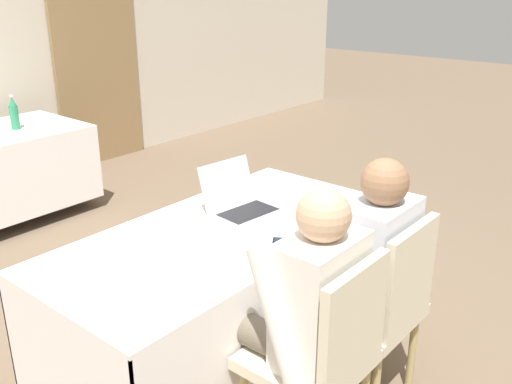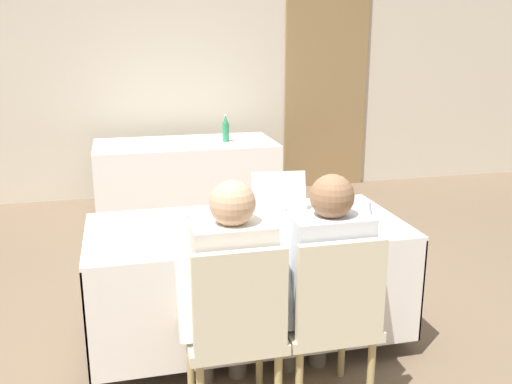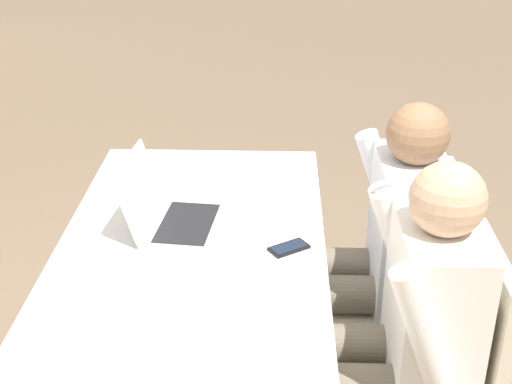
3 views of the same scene
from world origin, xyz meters
name	(u,v)px [view 1 (image 1 of 3)]	position (x,y,z in m)	size (l,w,h in m)	color
ground_plane	(225,357)	(0.00, 0.00, 0.00)	(24.00, 24.00, 0.00)	brown
curtain_panel	(94,34)	(1.70, 3.34, 1.33)	(0.98, 0.04, 2.65)	olive
conference_table_near	(222,262)	(0.00, 0.00, 0.56)	(1.79, 0.86, 0.72)	white
laptop	(242,204)	(0.23, 0.07, 0.77)	(0.36, 0.35, 0.25)	#B7B7BC
cell_phone	(287,242)	(0.10, -0.32, 0.73)	(0.12, 0.14, 0.01)	black
paper_beside_laptop	(270,217)	(0.28, -0.07, 0.73)	(0.21, 0.30, 0.00)	white
paper_centre_table	(300,190)	(0.69, 0.04, 0.73)	(0.29, 0.35, 0.00)	white
water_bottle	(14,114)	(0.37, 2.59, 0.85)	(0.07, 0.07, 0.27)	#288456
chair_near_left	(323,352)	(-0.23, -0.74, 0.51)	(0.44, 0.44, 0.91)	tan
chair_near_right	(380,304)	(0.23, -0.74, 0.51)	(0.44, 0.44, 0.91)	tan
person_checkered_shirt	(302,307)	(-0.23, -0.63, 0.67)	(0.50, 0.52, 1.17)	#665B4C
person_white_shirt	(362,265)	(0.23, -0.63, 0.67)	(0.50, 0.52, 1.17)	#665B4C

